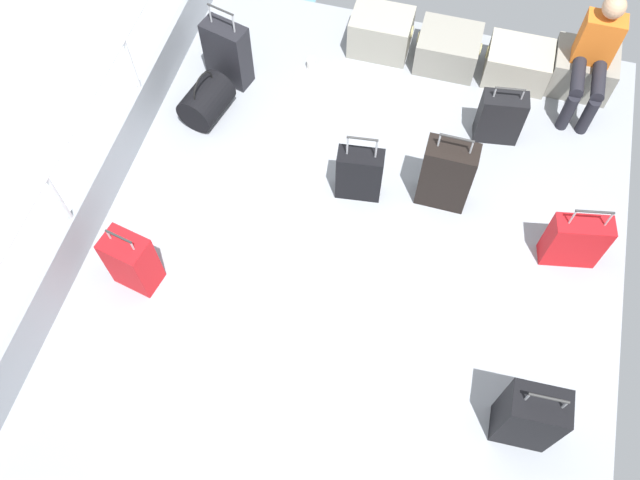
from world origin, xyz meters
TOP-DOWN VIEW (x-y plane):
  - ground_plane at (0.00, 0.00)m, footprint 4.40×5.20m
  - gunwale_port at (-2.17, 0.00)m, footprint 0.06×5.20m
  - railing_port at (-2.17, 0.00)m, footprint 0.04×4.20m
  - cargo_crate_0 at (-0.30, 2.14)m, footprint 0.62×0.43m
  - cargo_crate_1 at (0.37, 2.12)m, footprint 0.61×0.49m
  - cargo_crate_2 at (1.05, 2.11)m, footprint 0.63×0.45m
  - cargo_crate_3 at (1.64, 2.17)m, footprint 0.61×0.47m
  - passenger_seated at (1.64, 1.98)m, footprint 0.34×0.66m
  - suitcase_0 at (-0.11, 0.41)m, footprint 0.40×0.23m
  - suitcase_1 at (0.96, 1.34)m, footprint 0.41×0.25m
  - suitcase_2 at (1.49, -1.29)m, footprint 0.40×0.27m
  - suitcase_3 at (1.71, 0.23)m, footprint 0.48×0.27m
  - suitcase_4 at (-1.63, -0.87)m, footprint 0.39×0.31m
  - suitcase_5 at (0.60, 0.54)m, footprint 0.43×0.24m
  - suitcase_6 at (-1.61, 1.38)m, footprint 0.46×0.31m
  - duffel_bag at (-1.67, 0.90)m, footprint 0.45×0.53m
  - paper_cup at (-0.90, 1.71)m, footprint 0.08×0.08m

SIDE VIEW (x-z plane):
  - ground_plane at x=0.00m, z-range -0.06..0.00m
  - paper_cup at x=-0.90m, z-range 0.00..0.10m
  - cargo_crate_2 at x=1.05m, z-range 0.00..0.36m
  - cargo_crate_1 at x=0.37m, z-range 0.00..0.36m
  - duffel_bag at x=-1.67m, z-range -0.08..0.44m
  - cargo_crate_3 at x=1.64m, z-range 0.00..0.40m
  - cargo_crate_0 at x=-0.30m, z-range 0.00..0.42m
  - gunwale_port at x=-2.17m, z-range 0.00..0.45m
  - suitcase_1 at x=0.96m, z-range -0.06..0.59m
  - suitcase_0 at x=-0.11m, z-range -0.11..0.65m
  - suitcase_3 at x=1.71m, z-range -0.09..0.64m
  - suitcase_4 at x=-1.63m, z-range -0.06..0.64m
  - suitcase_6 at x=-1.61m, z-range -0.10..0.76m
  - suitcase_2 at x=1.49m, z-range -0.06..0.76m
  - suitcase_5 at x=0.60m, z-range -0.07..0.79m
  - passenger_seated at x=1.64m, z-range 0.03..1.13m
  - railing_port at x=-2.17m, z-range 0.27..1.29m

